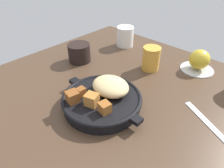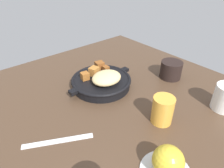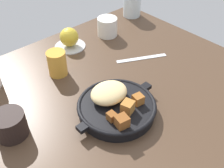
{
  "view_description": "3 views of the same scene",
  "coord_description": "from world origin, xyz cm",
  "px_view_note": "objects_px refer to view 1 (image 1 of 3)",
  "views": [
    {
      "loc": [
        26.49,
        -34.45,
        37.54
      ],
      "look_at": [
        -5.44,
        -0.71,
        4.65
      ],
      "focal_mm": 32.4,
      "sensor_mm": 36.0,
      "label": 1
    },
    {
      "loc": [
        32.1,
        43.92,
        40.63
      ],
      "look_at": [
        -0.73,
        5.14,
        7.85
      ],
      "focal_mm": 31.7,
      "sensor_mm": 36.0,
      "label": 2
    },
    {
      "loc": [
        -40.96,
        -43.74,
        54.79
      ],
      "look_at": [
        -3.47,
        -2.39,
        7.83
      ],
      "focal_mm": 43.37,
      "sensor_mm": 36.0,
      "label": 3
    }
  ],
  "objects_px": {
    "coffee_mug_dark": "(79,53)",
    "juice_glass_amber": "(151,58)",
    "white_creamer_pitcher": "(125,36)",
    "cast_iron_skillet": "(103,98)",
    "red_apple": "(199,59)",
    "butter_knife": "(210,125)"
  },
  "relations": [
    {
      "from": "cast_iron_skillet",
      "to": "butter_knife",
      "type": "height_order",
      "value": "cast_iron_skillet"
    },
    {
      "from": "juice_glass_amber",
      "to": "white_creamer_pitcher",
      "type": "height_order",
      "value": "same"
    },
    {
      "from": "juice_glass_amber",
      "to": "coffee_mug_dark",
      "type": "height_order",
      "value": "juice_glass_amber"
    },
    {
      "from": "butter_knife",
      "to": "white_creamer_pitcher",
      "type": "xyz_separation_m",
      "value": [
        -0.46,
        0.21,
        0.04
      ]
    },
    {
      "from": "cast_iron_skillet",
      "to": "juice_glass_amber",
      "type": "relative_size",
      "value": 3.15
    },
    {
      "from": "cast_iron_skillet",
      "to": "juice_glass_amber",
      "type": "bearing_deg",
      "value": 94.46
    },
    {
      "from": "cast_iron_skillet",
      "to": "red_apple",
      "type": "height_order",
      "value": "red_apple"
    },
    {
      "from": "white_creamer_pitcher",
      "to": "coffee_mug_dark",
      "type": "bearing_deg",
      "value": -98.77
    },
    {
      "from": "red_apple",
      "to": "butter_knife",
      "type": "height_order",
      "value": "red_apple"
    },
    {
      "from": "butter_knife",
      "to": "juice_glass_amber",
      "type": "height_order",
      "value": "juice_glass_amber"
    },
    {
      "from": "coffee_mug_dark",
      "to": "white_creamer_pitcher",
      "type": "height_order",
      "value": "white_creamer_pitcher"
    },
    {
      "from": "red_apple",
      "to": "butter_knife",
      "type": "bearing_deg",
      "value": -59.04
    },
    {
      "from": "red_apple",
      "to": "white_creamer_pitcher",
      "type": "bearing_deg",
      "value": -176.14
    },
    {
      "from": "juice_glass_amber",
      "to": "white_creamer_pitcher",
      "type": "xyz_separation_m",
      "value": [
        -0.19,
        0.09,
        0.0
      ]
    },
    {
      "from": "red_apple",
      "to": "white_creamer_pitcher",
      "type": "xyz_separation_m",
      "value": [
        -0.32,
        -0.02,
        0.0
      ]
    },
    {
      "from": "coffee_mug_dark",
      "to": "white_creamer_pitcher",
      "type": "xyz_separation_m",
      "value": [
        0.03,
        0.22,
        0.01
      ]
    },
    {
      "from": "coffee_mug_dark",
      "to": "white_creamer_pitcher",
      "type": "distance_m",
      "value": 0.23
    },
    {
      "from": "cast_iron_skillet",
      "to": "coffee_mug_dark",
      "type": "height_order",
      "value": "cast_iron_skillet"
    },
    {
      "from": "cast_iron_skillet",
      "to": "juice_glass_amber",
      "type": "distance_m",
      "value": 0.26
    },
    {
      "from": "coffee_mug_dark",
      "to": "juice_glass_amber",
      "type": "bearing_deg",
      "value": 30.41
    },
    {
      "from": "cast_iron_skillet",
      "to": "coffee_mug_dark",
      "type": "xyz_separation_m",
      "value": [
        -0.25,
        0.12,
        0.01
      ]
    },
    {
      "from": "juice_glass_amber",
      "to": "coffee_mug_dark",
      "type": "distance_m",
      "value": 0.27
    }
  ]
}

